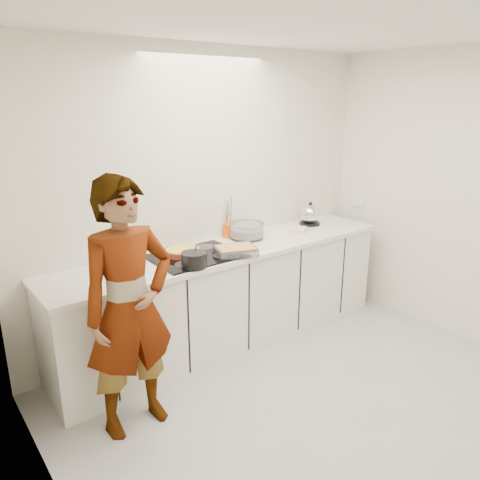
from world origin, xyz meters
TOP-DOWN VIEW (x-y plane):
  - floor at (0.00, 0.00)m, footprint 3.60×3.20m
  - ceiling at (0.00, 0.00)m, footprint 3.60×3.20m
  - wall_back at (0.00, 1.60)m, footprint 3.60×0.00m
  - wall_left at (-1.80, 0.00)m, footprint 0.00×3.20m
  - base_cabinets at (0.00, 1.28)m, footprint 3.20×0.58m
  - countertop at (0.00, 1.28)m, footprint 3.24×0.64m
  - hob at (-0.35, 1.26)m, footprint 0.72×0.54m
  - tart_dish at (-0.43, 1.35)m, footprint 0.38×0.38m
  - saucepan at (-0.50, 1.05)m, footprint 0.23×0.23m
  - baking_dish at (-0.07, 1.08)m, footprint 0.39×0.33m
  - mixing_bowl at (0.31, 1.42)m, footprint 0.40×0.40m
  - tea_towel at (0.85, 1.29)m, footprint 0.24×0.23m
  - kettle at (1.13, 1.41)m, footprint 0.22×0.22m
  - utensil_crock at (0.20, 1.55)m, footprint 0.13×0.13m
  - cook at (-1.17, 0.76)m, footprint 0.66×0.45m

SIDE VIEW (x-z plane):
  - floor at x=0.00m, z-range 0.00..0.00m
  - base_cabinets at x=0.00m, z-range 0.00..0.87m
  - cook at x=-1.17m, z-range 0.00..1.74m
  - countertop at x=0.00m, z-range 0.87..0.91m
  - hob at x=-0.35m, z-range 0.91..0.92m
  - tea_towel at x=0.85m, z-range 0.91..0.94m
  - tart_dish at x=-0.43m, z-range 0.93..0.98m
  - baking_dish at x=-0.07m, z-range 0.93..0.99m
  - utensil_crock at x=0.20m, z-range 0.91..1.04m
  - mixing_bowl at x=0.31m, z-range 0.90..1.05m
  - saucepan at x=-0.50m, z-range 0.89..1.07m
  - kettle at x=1.13m, z-range 0.89..1.13m
  - wall_back at x=0.00m, z-range 0.00..2.60m
  - wall_left at x=-1.80m, z-range 0.00..2.60m
  - ceiling at x=0.00m, z-range 2.60..2.60m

